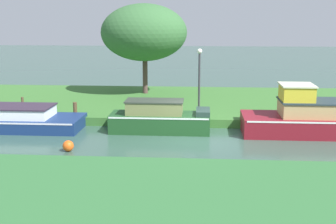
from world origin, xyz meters
TOP-DOWN VIEW (x-y plane):
  - ground_plane at (0.00, 0.00)m, footprint 120.00×120.00m
  - riverbank_far at (0.00, 7.00)m, footprint 72.00×10.00m
  - navy_narrowboat at (-9.08, 1.20)m, footprint 7.45×2.38m
  - forest_cruiser at (-1.76, 1.20)m, footprint 4.45×1.63m
  - willow_tree_left at (-3.39, 8.80)m, footprint 5.14×4.60m
  - lamp_post at (-0.02, 3.15)m, footprint 0.24×0.24m
  - mooring_post_near at (-6.01, 2.58)m, footprint 0.19×0.19m
  - mooring_post_far at (-8.60, 2.58)m, footprint 0.12×0.12m
  - channel_buoy at (-4.99, -2.18)m, footprint 0.43×0.43m

SIDE VIEW (x-z plane):
  - ground_plane at x=0.00m, z-range 0.00..0.00m
  - riverbank_far at x=0.00m, z-range 0.00..0.40m
  - channel_buoy at x=-4.99m, z-range 0.00..0.43m
  - navy_narrowboat at x=-9.08m, z-range -0.09..0.99m
  - forest_cruiser at x=-1.76m, z-range -0.11..1.32m
  - mooring_post_near at x=-6.01m, z-range 0.40..1.02m
  - mooring_post_far at x=-8.60m, z-range 0.40..1.24m
  - lamp_post at x=-0.02m, z-range 0.79..3.98m
  - willow_tree_left at x=-3.39m, z-range 1.41..6.84m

